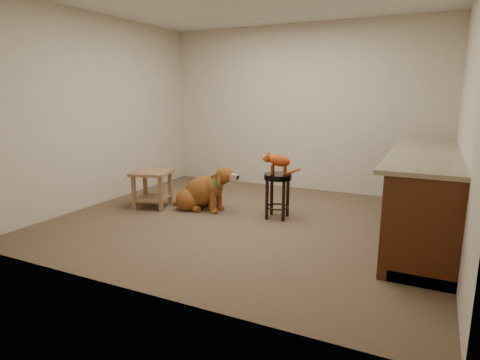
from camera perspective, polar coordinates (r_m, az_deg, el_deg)
The scene contains 8 objects.
floor at distance 4.95m, azimuth 0.97°, elevation -5.88°, with size 4.50×4.00×0.01m, color brown.
room_shell at distance 4.71m, azimuth 1.04°, elevation 13.90°, with size 4.54×4.04×2.62m.
cabinet_run at distance 4.70m, azimuth 24.73°, elevation -2.45°, with size 0.70×2.56×0.94m.
padded_stool at distance 5.00m, azimuth 5.38°, elevation -0.97°, with size 0.35×0.35×0.57m.
wood_stool at distance 5.71m, azimuth 22.28°, elevation -0.65°, with size 0.42×0.42×0.69m.
side_table at distance 5.60m, azimuth -12.37°, elevation -0.51°, with size 0.60×0.60×0.50m.
golden_retriever at distance 5.40m, azimuth -5.33°, elevation -1.68°, with size 1.05×0.51×0.66m.
tabby_kitten at distance 4.94m, azimuth 5.33°, elevation 2.70°, with size 0.46×0.20×0.29m.
Camera 1 is at (1.99, -4.27, 1.54)m, focal length 30.00 mm.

